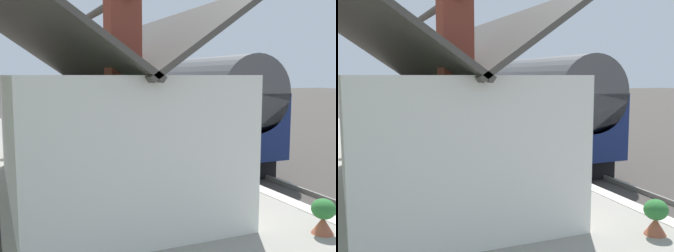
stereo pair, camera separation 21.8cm
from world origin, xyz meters
TOP-DOWN VIEW (x-y plane):
  - ground_plane at (0.00, 0.00)m, footprint 160.00×160.00m
  - platform at (0.00, 4.03)m, footprint 32.00×6.06m
  - platform_edge_coping at (0.00, 1.18)m, footprint 32.00×0.36m
  - rail_near at (0.00, -1.62)m, footprint 52.00×0.08m
  - rail_far at (0.00, -0.18)m, footprint 52.00×0.08m
  - train at (4.14, -0.90)m, footprint 10.89×2.73m
  - station_building at (-2.85, 4.87)m, footprint 8.09×4.22m
  - bench_mid_platform at (5.64, 3.55)m, footprint 1.41×0.47m
  - bench_by_lamp at (3.59, 3.48)m, footprint 1.40×0.44m
  - bench_near_building at (9.08, 3.40)m, footprint 1.41×0.48m
  - planter_bench_right at (4.36, 4.14)m, footprint 0.82×0.32m
  - planter_bench_left at (-7.11, 1.88)m, footprint 0.42×0.42m
  - planter_by_door at (11.22, 4.98)m, footprint 0.73×0.32m
  - planter_corner_building at (2.25, 6.50)m, footprint 0.57×0.57m
  - station_sign_board at (-1.16, 1.60)m, footprint 0.96×0.06m

SIDE VIEW (x-z plane):
  - ground_plane at x=0.00m, z-range 0.00..0.00m
  - rail_near at x=0.00m, z-range 0.00..0.14m
  - rail_far at x=0.00m, z-range 0.00..0.14m
  - platform at x=0.00m, z-range 0.00..0.85m
  - platform_edge_coping at x=0.00m, z-range 0.85..0.87m
  - planter_by_door at x=11.22m, z-range 0.84..1.47m
  - planter_bench_right at x=4.36m, z-range 0.84..1.48m
  - planter_bench_left at x=-7.11m, z-range 0.85..1.48m
  - planter_corner_building at x=2.25m, z-range 0.85..1.78m
  - bench_mid_platform at x=5.64m, z-range 0.89..1.77m
  - bench_by_lamp at x=3.59m, z-range 0.89..1.77m
  - bench_near_building at x=9.08m, z-range 0.89..1.77m
  - station_sign_board at x=-1.16m, z-range 1.25..2.82m
  - train at x=4.14m, z-range 0.06..4.38m
  - station_building at x=-2.85m, z-range -0.42..5.14m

